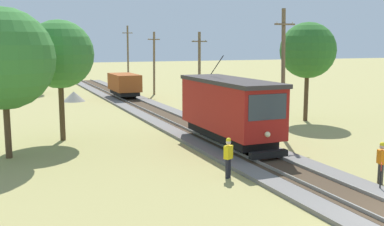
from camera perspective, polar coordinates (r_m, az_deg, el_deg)
name	(u,v)px	position (r m, az deg, el deg)	size (l,w,h in m)	color
rail_left	(384,220)	(15.89, 23.03, -12.33)	(0.07, 120.00, 0.14)	gray
red_tram	(229,108)	(25.44, 4.71, 0.62)	(2.60, 8.54, 4.79)	maroon
freight_car	(124,84)	(47.81, -8.51, 3.59)	(2.40, 5.20, 2.31)	#93471E
utility_pole_near_tram	(283,73)	(28.19, 11.41, 5.01)	(1.40, 0.56, 7.86)	brown
utility_pole_mid	(199,70)	(39.47, 0.93, 5.41)	(1.40, 0.29, 6.76)	brown
utility_pole_far	(154,63)	(51.44, -4.79, 6.33)	(1.40, 0.49, 7.07)	brown
utility_pole_distant	(128,55)	(62.50, -8.06, 7.19)	(1.40, 0.36, 8.14)	brown
trackside_signal_marker	(381,176)	(19.26, 22.64, -7.33)	(0.21, 0.21, 1.18)	black
gravel_pile	(74,96)	(47.15, -14.64, 2.04)	(2.26, 2.26, 1.01)	gray
track_worker	(381,161)	(20.34, 22.71, -5.57)	(0.34, 0.43, 1.78)	#38332D
second_worker	(228,156)	(19.65, 4.58, -5.40)	(0.45, 0.39, 1.78)	black
tree_left_near	(3,59)	(24.35, -22.66, 6.32)	(5.07, 5.07, 7.57)	#4C3823
tree_right_near	(308,50)	(34.76, 14.37, 7.63)	(4.12, 4.12, 7.34)	#4C3823
tree_left_far	(59,54)	(27.88, -16.34, 7.08)	(4.03, 4.03, 7.17)	#4C3823
tree_right_far	(33,61)	(55.20, -19.36, 6.23)	(4.10, 4.10, 5.88)	#4C3823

